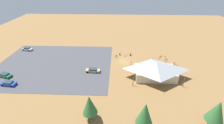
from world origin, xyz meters
name	(u,v)px	position (x,y,z in m)	size (l,w,h in m)	color
ground	(124,61)	(0.00, 0.00, 0.00)	(160.00, 160.00, 0.00)	olive
parking_lot_asphalt	(55,64)	(25.91, 3.41, 0.03)	(41.67, 33.38, 0.05)	#424247
bike_pavilion	(156,69)	(-9.64, 10.41, 3.08)	(15.20, 10.01, 5.49)	beige
trash_bin	(130,55)	(-2.82, -4.83, 0.45)	(0.60, 0.60, 0.90)	brown
lot_sign	(116,57)	(3.05, -0.75, 1.41)	(0.56, 0.08, 2.20)	#99999E
pine_center	(217,111)	(-17.99, 29.41, 4.94)	(3.69, 3.69, 7.51)	brown
pine_far_east	(90,105)	(8.46, 28.08, 4.40)	(3.37, 3.37, 6.79)	brown
pine_midwest	(145,114)	(-3.25, 30.24, 4.53)	(3.62, 3.62, 7.24)	brown
bicycle_blue_yard_right	(152,59)	(-11.13, -1.18, 0.36)	(1.44, 0.88, 0.80)	black
bicycle_purple_near_porch	(159,58)	(-13.89, -2.21, 0.37)	(0.62, 1.61, 0.82)	black
bicycle_green_near_sign	(166,60)	(-16.29, -0.78, 0.37)	(1.66, 0.48, 0.84)	black
bicycle_black_lone_east	(161,56)	(-15.01, -3.94, 0.35)	(1.21, 1.19, 0.76)	black
bicycle_yellow_trailside	(154,62)	(-11.43, 0.92, 0.38)	(1.62, 0.58, 0.82)	black
bicycle_teal_front_row	(166,63)	(-15.48, 1.73, 0.37)	(0.48, 1.75, 0.85)	black
bicycle_silver_lone_west	(125,56)	(-0.74, -3.96, 0.38)	(1.11, 1.41, 0.81)	black
bicycle_orange_edge_north	(165,57)	(-16.67, -3.07, 0.36)	(0.48, 1.75, 0.83)	black
bicycle_white_edge_south	(176,65)	(-19.12, 2.75, 0.40)	(0.76, 1.70, 0.85)	black
bicycle_red_yard_center	(169,67)	(-15.98, 4.16, 0.35)	(1.47, 0.88, 0.76)	black
bicycle_blue_back_row	(116,57)	(2.97, -2.78, 0.35)	(1.48, 0.86, 0.78)	black
car_silver_front_row	(27,49)	(42.15, -8.16, 0.75)	(4.70, 2.58, 1.40)	#BCBCC1
car_green_inner_stall	(5,75)	(39.04, 12.17, 0.73)	(4.78, 3.02, 1.35)	#1E6B3D
car_blue_end_stall	(8,83)	(35.12, 16.46, 0.72)	(4.56, 2.28, 1.32)	#1E42B2
car_tan_back_corner	(93,70)	(10.84, 8.16, 0.73)	(4.85, 1.97, 1.36)	tan
visitor_by_pavilion	(120,53)	(1.51, -4.99, 0.92)	(0.39, 0.40, 1.76)	#2D3347
visitor_at_bikes	(177,70)	(-17.79, 7.16, 0.98)	(0.36, 0.36, 1.86)	#2D3347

